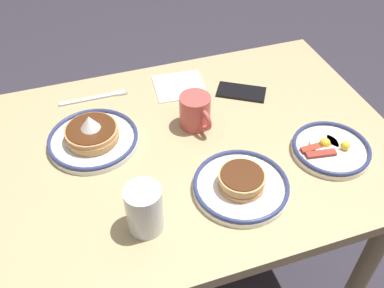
{
  "coord_description": "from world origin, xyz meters",
  "views": [
    {
      "loc": [
        0.24,
        0.78,
        1.51
      ],
      "look_at": [
        -0.01,
        0.03,
        0.75
      ],
      "focal_mm": 40.19,
      "sensor_mm": 36.0,
      "label": 1
    }
  ],
  "objects_px": {
    "cell_phone": "(241,92)",
    "plate_near_main": "(93,137)",
    "drinking_glass": "(144,211)",
    "paper_napkin": "(179,86)",
    "coffee_mug": "(195,111)",
    "plate_center_pancakes": "(331,148)",
    "plate_far_companion": "(241,184)",
    "fork_near": "(94,98)"
  },
  "relations": [
    {
      "from": "plate_near_main",
      "to": "cell_phone",
      "type": "bearing_deg",
      "value": -170.39
    },
    {
      "from": "plate_far_companion",
      "to": "fork_near",
      "type": "relative_size",
      "value": 1.13
    },
    {
      "from": "plate_near_main",
      "to": "fork_near",
      "type": "distance_m",
      "value": 0.19
    },
    {
      "from": "plate_near_main",
      "to": "coffee_mug",
      "type": "height_order",
      "value": "coffee_mug"
    },
    {
      "from": "cell_phone",
      "to": "fork_near",
      "type": "height_order",
      "value": "cell_phone"
    },
    {
      "from": "plate_near_main",
      "to": "cell_phone",
      "type": "distance_m",
      "value": 0.46
    },
    {
      "from": "cell_phone",
      "to": "paper_napkin",
      "type": "height_order",
      "value": "cell_phone"
    },
    {
      "from": "paper_napkin",
      "to": "fork_near",
      "type": "height_order",
      "value": "fork_near"
    },
    {
      "from": "plate_far_companion",
      "to": "drinking_glass",
      "type": "relative_size",
      "value": 1.96
    },
    {
      "from": "drinking_glass",
      "to": "plate_far_companion",
      "type": "bearing_deg",
      "value": -172.81
    },
    {
      "from": "plate_near_main",
      "to": "drinking_glass",
      "type": "bearing_deg",
      "value": 102.43
    },
    {
      "from": "plate_near_main",
      "to": "plate_far_companion",
      "type": "xyz_separation_m",
      "value": [
        -0.31,
        0.27,
        -0.0
      ]
    },
    {
      "from": "plate_near_main",
      "to": "drinking_glass",
      "type": "xyz_separation_m",
      "value": [
        -0.07,
        0.3,
        0.03
      ]
    },
    {
      "from": "plate_near_main",
      "to": "paper_napkin",
      "type": "bearing_deg",
      "value": -149.87
    },
    {
      "from": "drinking_glass",
      "to": "paper_napkin",
      "type": "xyz_separation_m",
      "value": [
        -0.22,
        -0.47,
        -0.05
      ]
    },
    {
      "from": "plate_center_pancakes",
      "to": "cell_phone",
      "type": "relative_size",
      "value": 1.4
    },
    {
      "from": "cell_phone",
      "to": "plate_near_main",
      "type": "bearing_deg",
      "value": 41.26
    },
    {
      "from": "plate_center_pancakes",
      "to": "paper_napkin",
      "type": "xyz_separation_m",
      "value": [
        0.29,
        -0.4,
        -0.01
      ]
    },
    {
      "from": "plate_center_pancakes",
      "to": "drinking_glass",
      "type": "xyz_separation_m",
      "value": [
        0.51,
        0.07,
        0.04
      ]
    },
    {
      "from": "coffee_mug",
      "to": "drinking_glass",
      "type": "xyz_separation_m",
      "value": [
        0.21,
        0.29,
        0.0
      ]
    },
    {
      "from": "plate_center_pancakes",
      "to": "fork_near",
      "type": "relative_size",
      "value": 0.99
    },
    {
      "from": "plate_near_main",
      "to": "coffee_mug",
      "type": "bearing_deg",
      "value": 176.64
    },
    {
      "from": "plate_center_pancakes",
      "to": "paper_napkin",
      "type": "height_order",
      "value": "plate_center_pancakes"
    },
    {
      "from": "plate_far_companion",
      "to": "drinking_glass",
      "type": "distance_m",
      "value": 0.24
    },
    {
      "from": "drinking_glass",
      "to": "cell_phone",
      "type": "bearing_deg",
      "value": -135.83
    },
    {
      "from": "plate_near_main",
      "to": "coffee_mug",
      "type": "distance_m",
      "value": 0.28
    },
    {
      "from": "plate_center_pancakes",
      "to": "coffee_mug",
      "type": "distance_m",
      "value": 0.37
    },
    {
      "from": "cell_phone",
      "to": "coffee_mug",
      "type": "bearing_deg",
      "value": 59.38
    },
    {
      "from": "plate_far_companion",
      "to": "coffee_mug",
      "type": "distance_m",
      "value": 0.26
    },
    {
      "from": "plate_near_main",
      "to": "fork_near",
      "type": "xyz_separation_m",
      "value": [
        -0.03,
        -0.19,
        -0.02
      ]
    },
    {
      "from": "drinking_glass",
      "to": "paper_napkin",
      "type": "bearing_deg",
      "value": -115.37
    },
    {
      "from": "drinking_glass",
      "to": "plate_center_pancakes",
      "type": "bearing_deg",
      "value": -171.82
    },
    {
      "from": "drinking_glass",
      "to": "cell_phone",
      "type": "xyz_separation_m",
      "value": [
        -0.39,
        -0.38,
        -0.05
      ]
    },
    {
      "from": "fork_near",
      "to": "cell_phone",
      "type": "bearing_deg",
      "value": 165.16
    },
    {
      "from": "plate_center_pancakes",
      "to": "drinking_glass",
      "type": "height_order",
      "value": "drinking_glass"
    },
    {
      "from": "plate_far_companion",
      "to": "cell_phone",
      "type": "relative_size",
      "value": 1.6
    },
    {
      "from": "plate_far_companion",
      "to": "cell_phone",
      "type": "distance_m",
      "value": 0.38
    },
    {
      "from": "plate_near_main",
      "to": "cell_phone",
      "type": "height_order",
      "value": "plate_near_main"
    },
    {
      "from": "drinking_glass",
      "to": "fork_near",
      "type": "height_order",
      "value": "drinking_glass"
    },
    {
      "from": "plate_near_main",
      "to": "coffee_mug",
      "type": "relative_size",
      "value": 2.06
    },
    {
      "from": "plate_far_companion",
      "to": "paper_napkin",
      "type": "distance_m",
      "value": 0.44
    },
    {
      "from": "plate_near_main",
      "to": "paper_napkin",
      "type": "xyz_separation_m",
      "value": [
        -0.29,
        -0.17,
        -0.02
      ]
    }
  ]
}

